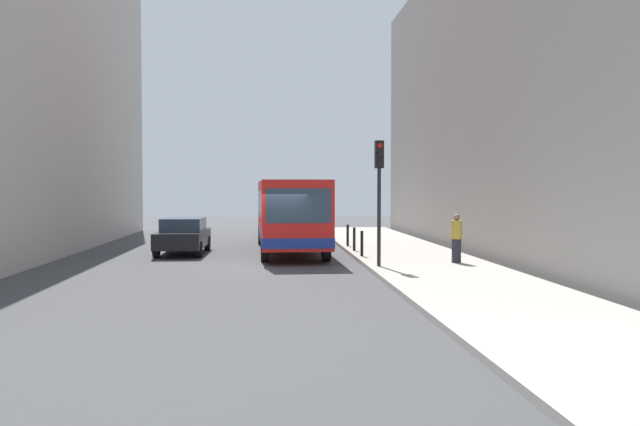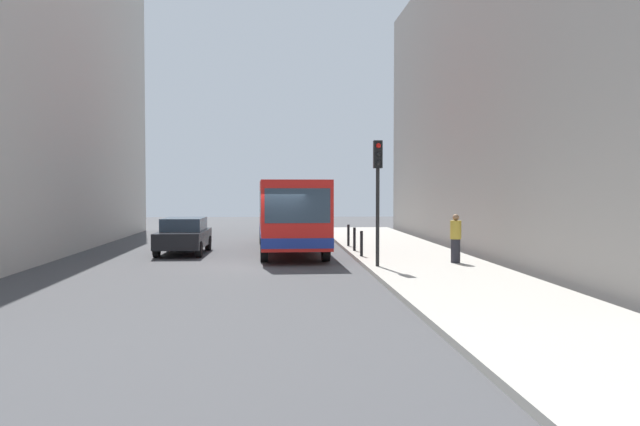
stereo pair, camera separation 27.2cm
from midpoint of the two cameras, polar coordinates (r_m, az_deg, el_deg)
name	(u,v)px [view 2 (the right image)]	position (r m, az deg, el deg)	size (l,w,h in m)	color
ground_plane	(269,265)	(23.82, -4.00, -4.40)	(80.00, 80.00, 0.00)	#424244
sidewalk	(420,262)	(24.41, 8.81, -4.09)	(4.40, 40.00, 0.15)	#ADA89E
building_right	(544,92)	(30.22, 18.68, 9.68)	(7.00, 32.00, 13.48)	gray
bus	(290,211)	(28.67, -2.31, 0.16)	(2.79, 11.08, 3.00)	red
car_beside_bus	(184,235)	(28.22, -11.18, -1.82)	(1.93, 4.43, 1.48)	black
car_behind_bus	(278,222)	(37.72, -3.36, -0.81)	(1.90, 4.42, 1.48)	silver
traffic_light	(378,179)	(22.00, 5.27, 2.90)	(0.28, 0.33, 4.10)	black
bollard_near	(362,244)	(25.30, 3.84, -2.60)	(0.11, 0.11, 0.95)	black
bollard_mid	(354,239)	(27.50, 3.22, -2.22)	(0.11, 0.11, 0.95)	black
bollard_far	(348,235)	(29.70, 2.68, -1.90)	(0.11, 0.11, 0.95)	black
pedestrian_near_signal	(456,239)	(23.48, 11.74, -2.13)	(0.38, 0.38, 1.67)	#26262D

